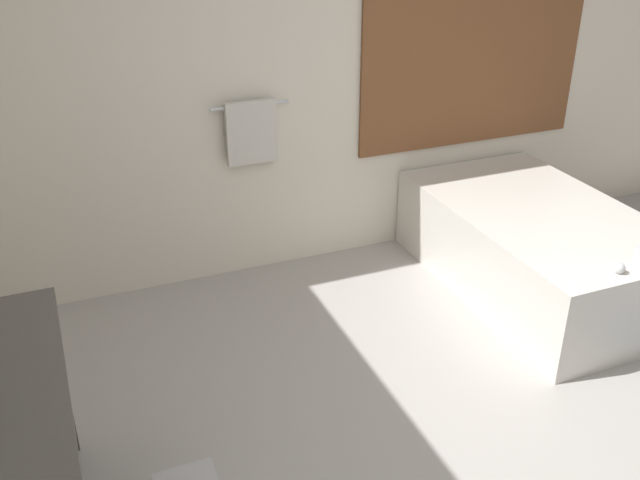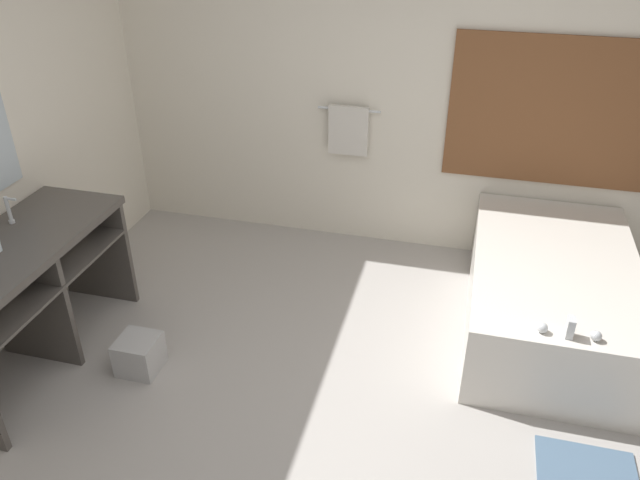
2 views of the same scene
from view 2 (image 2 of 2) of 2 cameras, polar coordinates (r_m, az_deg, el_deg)
ground_plane at (r=3.74m, az=-0.34°, el=-16.62°), size 16.00×16.00×0.00m
wall_back_with_blinds at (r=4.93m, az=6.95°, el=13.83°), size 7.40×0.13×2.70m
vanity_counter at (r=4.20m, az=-25.36°, el=-2.90°), size 0.62×1.48×0.86m
sink_faucet at (r=4.29m, az=-26.55°, el=2.43°), size 0.09×0.04×0.18m
bathtub at (r=4.52m, az=20.35°, el=-4.39°), size 1.06×1.81×0.66m
waste_bin at (r=4.17m, az=-16.19°, el=-9.99°), size 0.25×0.25×0.23m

